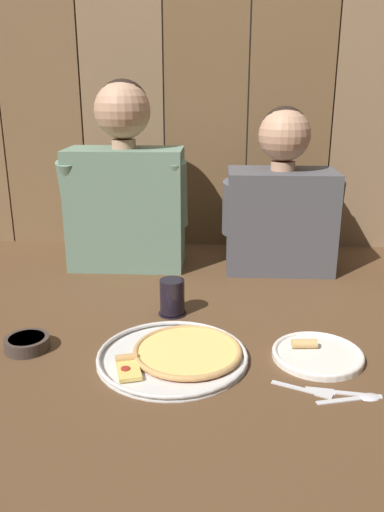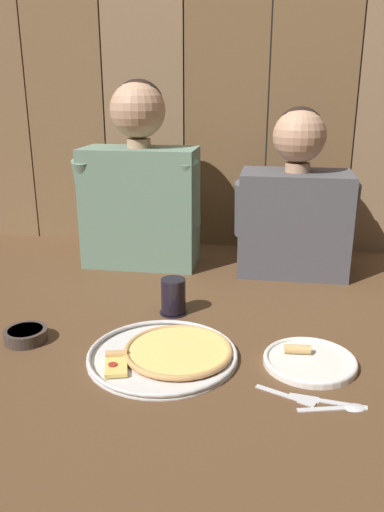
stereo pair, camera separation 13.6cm
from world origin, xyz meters
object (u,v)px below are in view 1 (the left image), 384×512
object	(u,v)px
dipping_bowl	(27,343)
dinner_plate	(317,354)
drinking_glass	(172,297)
diner_right	(281,200)
pizza_tray	(178,354)
diner_left	(125,184)

from	to	relation	value
dipping_bowl	dinner_plate	bearing A→B (deg)	-0.42
drinking_glass	dipping_bowl	size ratio (longest dim) A/B	0.95
dinner_plate	diner_right	size ratio (longest dim) A/B	0.39
dinner_plate	drinking_glass	size ratio (longest dim) A/B	2.10
pizza_tray	drinking_glass	bearing A→B (deg)	98.34
diner_left	diner_right	world-z (taller)	diner_left
pizza_tray	diner_right	bearing A→B (deg)	65.32
dinner_plate	dipping_bowl	bearing A→B (deg)	179.58
dipping_bowl	diner_right	world-z (taller)	diner_right
pizza_tray	dinner_plate	xyz separation A→B (m)	(0.33, 0.02, -0.00)
pizza_tray	dipping_bowl	bearing A→B (deg)	176.47
dinner_plate	diner_left	size ratio (longest dim) A/B	0.34
diner_left	dipping_bowl	bearing A→B (deg)	-102.54
pizza_tray	dinner_plate	distance (m)	0.33
dipping_bowl	diner_right	distance (m)	0.95
drinking_glass	diner_left	bearing A→B (deg)	115.44
dinner_plate	dipping_bowl	size ratio (longest dim) A/B	1.98
dinner_plate	dipping_bowl	distance (m)	0.70
pizza_tray	diner_right	world-z (taller)	diner_right
drinking_glass	dipping_bowl	world-z (taller)	drinking_glass
dinner_plate	dipping_bowl	world-z (taller)	dinner_plate
pizza_tray	dipping_bowl	world-z (taller)	dipping_bowl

